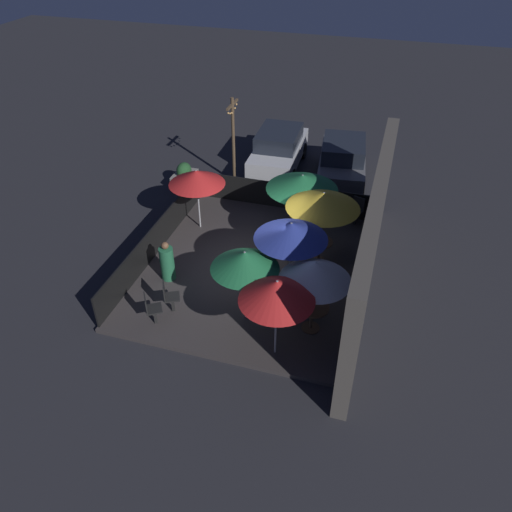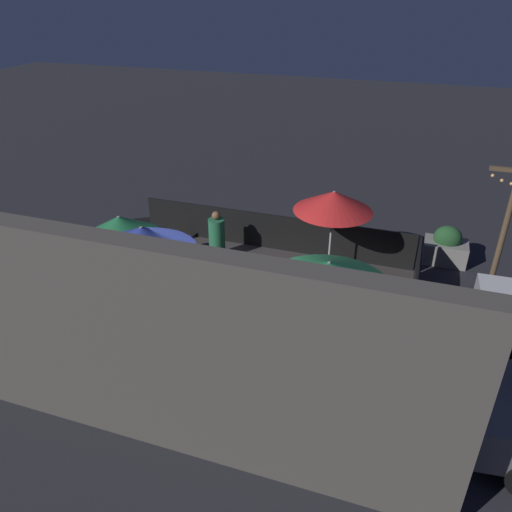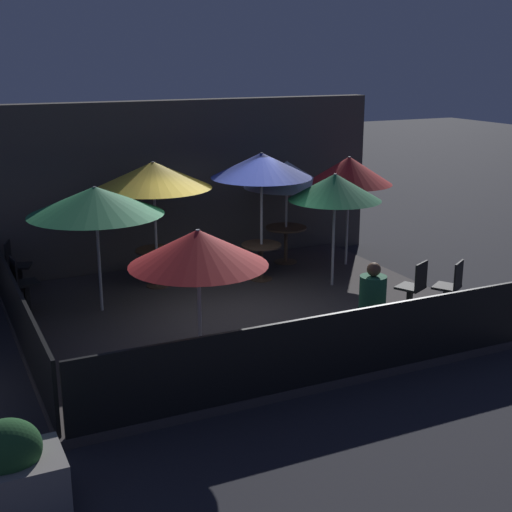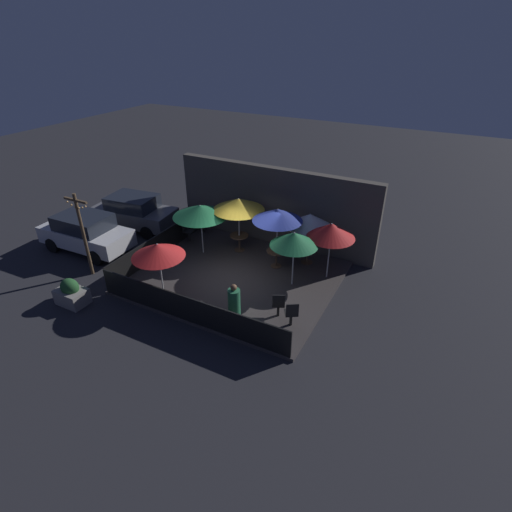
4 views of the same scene
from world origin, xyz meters
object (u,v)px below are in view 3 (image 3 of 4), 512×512
Objects in this scene: patio_chair_0 at (16,264)px; planter_box at (9,473)px; patio_chair_2 at (22,281)px; patio_chair_1 at (414,286)px; dining_table_1 at (261,252)px; patio_umbrella_0 at (153,175)px; patio_chair_3 at (451,286)px; patio_umbrella_2 at (287,174)px; patio_umbrella_3 at (349,170)px; patio_umbrella_4 at (335,187)px; patio_umbrella_5 at (95,201)px; dining_table_2 at (286,234)px; patio_umbrella_6 at (198,248)px; patio_umbrella_1 at (262,165)px; dining_table_0 at (157,257)px; patron_0 at (372,307)px.

planter_box is at bearing -79.83° from patio_chair_0.
patio_chair_1 is at bearing -34.58° from patio_chair_2.
patio_chair_2 is (-4.40, 0.17, -0.04)m from dining_table_1.
patio_umbrella_0 reaches higher than patio_chair_3.
dining_table_1 is at bearing 0.00° from patio_chair_3.
patio_umbrella_3 reaches higher than patio_umbrella_2.
patio_umbrella_4 is 2.43m from patio_chair_1.
patio_umbrella_5 is 2.38× the size of patio_chair_3.
patio_chair_1 is 1.00× the size of patio_chair_3.
patio_umbrella_0 is 2.76× the size of dining_table_2.
patio_umbrella_6 is 4.71m from dining_table_1.
planter_box is (-2.10, -4.94, -1.60)m from patio_umbrella_5.
dining_table_0 is at bearing 166.40° from patio_umbrella_1.
patio_umbrella_6 is at bearing -80.66° from patio_umbrella_5.
patio_chair_0 is (-2.42, 0.80, -0.04)m from dining_table_0.
patio_umbrella_3 is 3.42m from patio_chair_1.
patio_umbrella_6 is (-3.64, -4.50, -0.02)m from patio_umbrella_2.
patio_chair_1 is (4.08, 0.79, -1.32)m from patio_umbrella_6.
patio_umbrella_1 is at bearing 45.18° from planter_box.
dining_table_1 is (-1.06, 0.88, -1.32)m from patio_umbrella_4.
dining_table_0 is (-1.94, 0.47, -1.66)m from patio_umbrella_1.
dining_table_0 is 0.75× the size of planter_box.
patio_chair_3 is (5.17, -2.72, -1.38)m from patio_umbrella_5.
patio_umbrella_4 is at bearing -158.71° from patron_0.
patio_umbrella_2 is 2.26× the size of patio_chair_3.
planter_box is at bearing -106.32° from patio_chair_2.
patio_umbrella_1 is 3.18× the size of dining_table_1.
patio_umbrella_4 is 5.72m from patio_chair_2.
patio_umbrella_1 is 2.34× the size of planter_box.
patio_umbrella_5 is at bearing -172.96° from patio_umbrella_1.
patio_umbrella_5 is at bearing -92.44° from patron_0.
patio_umbrella_1 is at bearing 7.04° from patio_umbrella_5.
patio_umbrella_3 is 1.00× the size of patio_umbrella_5.
patio_umbrella_0 is 5.53m from patio_chair_3.
patio_chair_0 is (-1.69, 4.93, -1.32)m from patio_umbrella_6.
patio_umbrella_3 is at bearing -4.25° from dining_table_0.
patio_umbrella_5 is 2.86× the size of dining_table_0.
planter_box is at bearing -134.82° from dining_table_1.
patio_umbrella_5 reaches higher than patio_chair_0.
dining_table_2 is 0.68× the size of patron_0.
patio_umbrella_5 is (-4.18, -1.24, 0.04)m from patio_umbrella_2.
patio_chair_2 is (-6.43, -0.01, -1.44)m from patio_umbrella_3.
planter_box is at bearing -134.82° from patio_umbrella_1.
patio_umbrella_6 is at bearing 74.81° from patio_chair_1.
patron_0 is at bearing -46.05° from patio_chair_2.
patio_chair_0 is at bearing 170.26° from patio_umbrella_3.
patio_umbrella_4 is at bearing -3.38° from patio_chair_0.
patio_umbrella_6 is at bearing -126.11° from patio_umbrella_1.
patio_umbrella_0 is 6.95m from planter_box.
patio_umbrella_6 is (-3.72, -2.77, -0.03)m from patio_umbrella_4.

